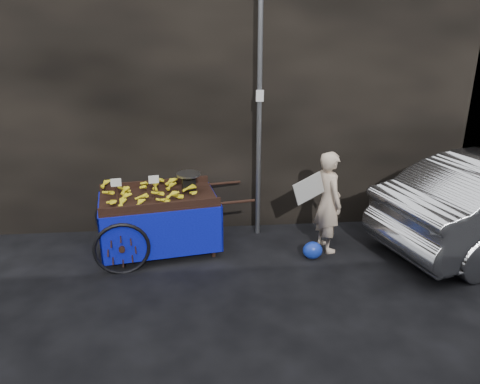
{
  "coord_description": "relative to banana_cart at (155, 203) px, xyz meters",
  "views": [
    {
      "loc": [
        -0.65,
        -6.09,
        3.58
      ],
      "look_at": [
        -0.08,
        0.5,
        1.08
      ],
      "focal_mm": 35.0,
      "sensor_mm": 36.0,
      "label": 1
    }
  ],
  "objects": [
    {
      "name": "plastic_bag",
      "position": [
        2.44,
        -0.5,
        -0.69
      ],
      "size": [
        0.31,
        0.25,
        0.28
      ],
      "primitive_type": "ellipsoid",
      "color": "#1630A8",
      "rests_on": "ground"
    },
    {
      "name": "street_pole",
      "position": [
        1.7,
        0.5,
        1.18
      ],
      "size": [
        0.12,
        0.1,
        4.0
      ],
      "color": "slate",
      "rests_on": "ground"
    },
    {
      "name": "banana_cart",
      "position": [
        0.0,
        0.0,
        0.0
      ],
      "size": [
        2.62,
        1.51,
        1.35
      ],
      "rotation": [
        0.0,
        0.0,
        0.17
      ],
      "color": "black",
      "rests_on": "ground"
    },
    {
      "name": "building_wall",
      "position": [
        1.79,
        1.8,
        1.67
      ],
      "size": [
        13.5,
        2.0,
        5.0
      ],
      "color": "black",
      "rests_on": "ground"
    },
    {
      "name": "vendor",
      "position": [
        2.73,
        -0.19,
        -0.0
      ],
      "size": [
        0.9,
        0.68,
        1.65
      ],
      "rotation": [
        0.0,
        0.0,
        1.83
      ],
      "color": "beige",
      "rests_on": "ground"
    },
    {
      "name": "ground",
      "position": [
        1.4,
        -0.8,
        -0.83
      ],
      "size": [
        80.0,
        80.0,
        0.0
      ],
      "primitive_type": "plane",
      "color": "black",
      "rests_on": "ground"
    }
  ]
}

